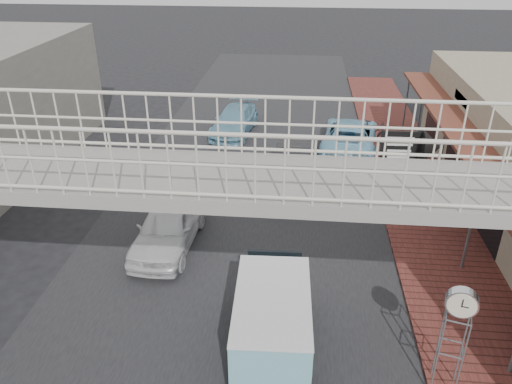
% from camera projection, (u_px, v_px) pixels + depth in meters
% --- Properties ---
extents(ground, '(120.00, 120.00, 0.00)m').
position_uv_depth(ground, '(227.00, 277.00, 14.58)').
color(ground, black).
rests_on(ground, ground).
extents(road_strip, '(10.00, 60.00, 0.01)m').
position_uv_depth(road_strip, '(227.00, 276.00, 14.58)').
color(road_strip, black).
rests_on(road_strip, ground).
extents(sidewalk, '(3.00, 40.00, 0.10)m').
position_uv_depth(sidewalk, '(433.00, 232.00, 16.65)').
color(sidewalk, brown).
rests_on(sidewalk, ground).
extents(footbridge, '(16.40, 2.40, 6.34)m').
position_uv_depth(footbridge, '(192.00, 270.00, 9.58)').
color(footbridge, gray).
rests_on(footbridge, ground).
extents(white_hatchback, '(1.87, 4.26, 1.43)m').
position_uv_depth(white_hatchback, '(169.00, 226.00, 15.75)').
color(white_hatchback, silver).
rests_on(white_hatchback, ground).
extents(dark_sedan, '(1.47, 4.22, 1.39)m').
position_uv_depth(dark_sedan, '(293.00, 166.00, 19.80)').
color(dark_sedan, black).
rests_on(dark_sedan, ground).
extents(angkot_curb, '(3.01, 5.34, 1.41)m').
position_uv_depth(angkot_curb, '(350.00, 136.00, 22.74)').
color(angkot_curb, '#7AB6D3').
rests_on(angkot_curb, ground).
extents(angkot_far, '(2.26, 4.51, 1.26)m').
position_uv_depth(angkot_far, '(235.00, 121.00, 24.81)').
color(angkot_far, '#689CB4').
rests_on(angkot_far, ground).
extents(angkot_van, '(1.87, 3.85, 1.86)m').
position_uv_depth(angkot_van, '(272.00, 314.00, 11.40)').
color(angkot_van, black).
rests_on(angkot_van, ground).
extents(motorcycle_near, '(1.78, 0.86, 0.89)m').
position_uv_depth(motorcycle_near, '(443.00, 184.00, 18.73)').
color(motorcycle_near, black).
rests_on(motorcycle_near, sidewalk).
extents(motorcycle_far, '(1.92, 1.09, 1.11)m').
position_uv_depth(motorcycle_far, '(373.00, 133.00, 23.25)').
color(motorcycle_far, black).
rests_on(motorcycle_far, sidewalk).
extents(street_clock, '(0.68, 0.62, 2.64)m').
position_uv_depth(street_clock, '(461.00, 307.00, 9.95)').
color(street_clock, '#59595B').
rests_on(street_clock, sidewalk).
extents(arrow_sign, '(1.93, 1.22, 3.34)m').
position_uv_depth(arrow_sign, '(427.00, 148.00, 16.02)').
color(arrow_sign, '#59595B').
rests_on(arrow_sign, sidewalk).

